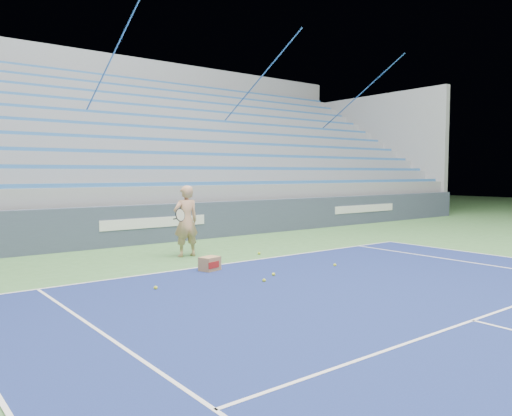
{
  "coord_description": "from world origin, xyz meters",
  "views": [
    {
      "loc": [
        -6.31,
        3.02,
        1.98
      ],
      "look_at": [
        0.98,
        12.38,
        1.15
      ],
      "focal_mm": 35.0,
      "sensor_mm": 36.0,
      "label": 1
    }
  ],
  "objects": [
    {
      "name": "sponsor_barrier",
      "position": [
        0.0,
        15.88,
        0.55
      ],
      "size": [
        30.0,
        0.32,
        1.1
      ],
      "color": "#3B455A",
      "rests_on": "ground"
    },
    {
      "name": "bleachers",
      "position": [
        0.0,
        21.6,
        2.36
      ],
      "size": [
        31.0,
        9.15,
        7.3
      ],
      "color": "gray",
      "rests_on": "ground"
    },
    {
      "name": "tennis_player",
      "position": [
        -0.4,
        13.32,
        0.85
      ],
      "size": [
        0.93,
        0.84,
        1.69
      ],
      "color": "tan",
      "rests_on": "ground"
    },
    {
      "name": "ball_box",
      "position": [
        -0.91,
        11.48,
        0.15
      ],
      "size": [
        0.45,
        0.39,
        0.29
      ],
      "color": "#A77E51",
      "rests_on": "ground"
    },
    {
      "name": "tennis_ball_0",
      "position": [
        -0.73,
        12.0,
        0.03
      ],
      "size": [
        0.07,
        0.07,
        0.07
      ],
      "primitive_type": "sphere",
      "color": "#C9D92C",
      "rests_on": "ground"
    },
    {
      "name": "tennis_ball_1",
      "position": [
        1.13,
        12.46,
        0.03
      ],
      "size": [
        0.07,
        0.07,
        0.07
      ],
      "primitive_type": "sphere",
      "color": "#C9D92C",
      "rests_on": "ground"
    },
    {
      "name": "tennis_ball_2",
      "position": [
        -0.22,
        10.29,
        0.03
      ],
      "size": [
        0.07,
        0.07,
        0.07
      ],
      "primitive_type": "sphere",
      "color": "#C9D92C",
      "rests_on": "ground"
    },
    {
      "name": "tennis_ball_3",
      "position": [
        -0.71,
        9.98,
        0.03
      ],
      "size": [
        0.07,
        0.07,
        0.07
      ],
      "primitive_type": "sphere",
      "color": "#C9D92C",
      "rests_on": "ground"
    },
    {
      "name": "tennis_ball_4",
      "position": [
        -2.53,
        10.66,
        0.03
      ],
      "size": [
        0.07,
        0.07,
        0.07
      ],
      "primitive_type": "sphere",
      "color": "#C9D92C",
      "rests_on": "ground"
    },
    {
      "name": "tennis_ball_5",
      "position": [
        1.44,
        10.25,
        0.03
      ],
      "size": [
        0.07,
        0.07,
        0.07
      ],
      "primitive_type": "sphere",
      "color": "#C9D92C",
      "rests_on": "ground"
    }
  ]
}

